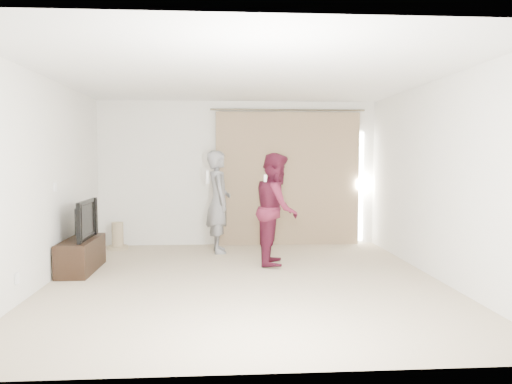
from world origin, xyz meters
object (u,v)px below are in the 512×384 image
(tv_console, at_px, (81,255))
(person_man, at_px, (219,202))
(person_woman, at_px, (277,209))
(tv, at_px, (80,220))

(tv_console, bearing_deg, person_man, 33.33)
(tv_console, xyz_separation_m, person_woman, (2.78, 0.28, 0.60))
(tv, distance_m, person_man, 2.29)
(tv_console, relative_size, person_man, 0.69)
(tv, distance_m, person_woman, 2.79)
(tv, xyz_separation_m, person_man, (1.91, 1.26, 0.13))
(tv_console, bearing_deg, person_woman, 5.80)
(tv_console, relative_size, person_woman, 0.71)
(tv_console, xyz_separation_m, tv, (0.00, 0.00, 0.50))
(person_woman, bearing_deg, tv_console, -174.20)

